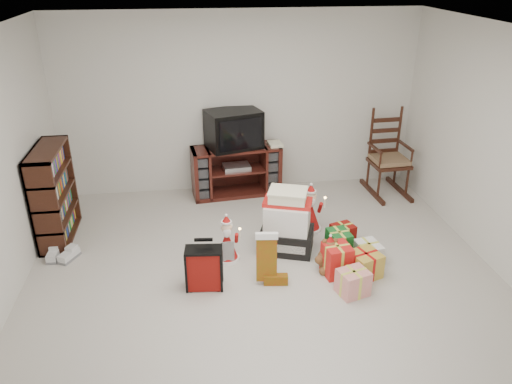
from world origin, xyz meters
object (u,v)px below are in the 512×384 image
(bookshelf, at_px, (54,196))
(santa_figurine, at_px, (310,213))
(mrs_claus_figurine, at_px, (227,243))
(gift_cluster, at_px, (350,256))
(rocking_chair, at_px, (387,163))
(teddy_bear, at_px, (329,256))
(tv_stand, at_px, (236,171))
(sneaker_pair, at_px, (61,255))
(crt_television, at_px, (234,129))
(red_suitcase, at_px, (204,268))
(gift_pile, at_px, (287,225))

(bookshelf, relative_size, santa_figurine, 1.83)
(mrs_claus_figurine, distance_m, gift_cluster, 1.36)
(rocking_chair, bearing_deg, teddy_bear, -129.32)
(tv_stand, bearing_deg, mrs_claus_figurine, -105.10)
(teddy_bear, bearing_deg, santa_figurine, 90.38)
(santa_figurine, bearing_deg, sneaker_pair, -174.71)
(gift_cluster, distance_m, crt_television, 2.47)
(tv_stand, distance_m, bookshelf, 2.44)
(tv_stand, xyz_separation_m, teddy_bear, (0.79, -2.06, -0.19))
(gift_cluster, relative_size, crt_television, 1.34)
(rocking_chair, distance_m, mrs_claus_figurine, 2.87)
(santa_figurine, height_order, gift_cluster, santa_figurine)
(red_suitcase, height_order, santa_figurine, santa_figurine)
(teddy_bear, distance_m, sneaker_pair, 2.99)
(gift_pile, relative_size, red_suitcase, 1.38)
(tv_stand, height_order, gift_pile, gift_pile)
(rocking_chair, relative_size, santa_figurine, 2.01)
(gift_pile, distance_m, mrs_claus_figurine, 0.72)
(gift_pile, distance_m, red_suitcase, 1.15)
(gift_pile, bearing_deg, gift_cluster, -17.27)
(mrs_claus_figurine, height_order, gift_cluster, mrs_claus_figurine)
(bookshelf, height_order, gift_cluster, bookshelf)
(bookshelf, height_order, mrs_claus_figurine, bookshelf)
(santa_figurine, distance_m, mrs_claus_figurine, 1.19)
(bookshelf, relative_size, sneaker_pair, 3.19)
(sneaker_pair, bearing_deg, santa_figurine, 18.20)
(tv_stand, distance_m, red_suitcase, 2.29)
(red_suitcase, height_order, crt_television, crt_television)
(mrs_claus_figurine, height_order, crt_television, crt_television)
(bookshelf, bearing_deg, rocking_chair, 9.63)
(rocking_chair, xyz_separation_m, gift_cluster, (-1.10, -1.86, -0.29))
(bookshelf, relative_size, gift_pile, 1.53)
(tv_stand, bearing_deg, red_suitcase, -109.87)
(teddy_bear, bearing_deg, red_suitcase, -173.33)
(rocking_chair, distance_m, gift_pile, 2.23)
(crt_television, bearing_deg, rocking_chair, -21.95)
(tv_stand, xyz_separation_m, rocking_chair, (2.14, -0.20, 0.07))
(gift_pile, bearing_deg, sneaker_pair, -164.56)
(teddy_bear, relative_size, gift_cluster, 0.34)
(rocking_chair, distance_m, red_suitcase, 3.37)
(bookshelf, xyz_separation_m, red_suitcase, (1.69, -1.28, -0.32))
(teddy_bear, bearing_deg, tv_stand, 111.08)
(rocking_chair, xyz_separation_m, santa_figurine, (-1.36, -0.99, -0.19))
(tv_stand, relative_size, bookshelf, 1.12)
(teddy_bear, bearing_deg, sneaker_pair, 168.33)
(teddy_bear, bearing_deg, gift_cluster, 1.45)
(tv_stand, relative_size, rocking_chair, 1.02)
(sneaker_pair, relative_size, crt_television, 0.44)
(bookshelf, height_order, crt_television, crt_television)
(red_suitcase, xyz_separation_m, mrs_claus_figurine, (0.27, 0.49, -0.02))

